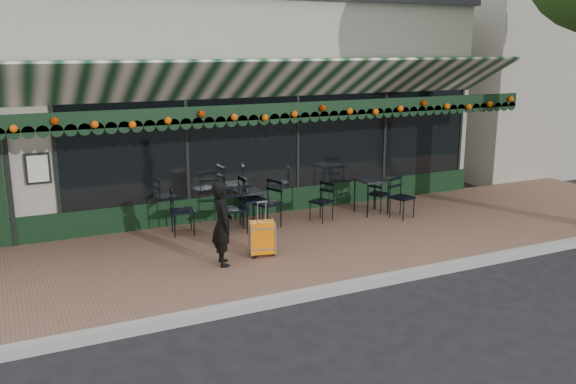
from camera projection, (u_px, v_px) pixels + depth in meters
name	position (u px, v px, depth m)	size (l,w,h in m)	color
ground	(333.00, 292.00, 9.11)	(80.00, 80.00, 0.00)	black
sidewalk	(277.00, 249.00, 10.84)	(18.00, 4.00, 0.15)	brown
curb	(335.00, 289.00, 9.02)	(18.00, 0.16, 0.15)	#9E9E99
restaurant_building	(180.00, 100.00, 15.44)	(12.00, 9.60, 4.50)	#9C9687
neighbor_building_right	(544.00, 82.00, 21.07)	(12.00, 8.00, 4.80)	#A59E91
woman	(222.00, 223.00, 9.69)	(0.50, 0.33, 1.37)	black
suitcase	(262.00, 238.00, 10.17)	(0.45, 0.31, 0.94)	orange
cafe_table_a	(372.00, 182.00, 12.73)	(0.60, 0.60, 0.74)	black
cafe_table_b	(249.00, 194.00, 12.12)	(0.52, 0.52, 0.64)	black
chair_a_left	(322.00, 202.00, 12.22)	(0.39, 0.39, 0.79)	black
chair_a_right	(378.00, 194.00, 12.90)	(0.38, 0.38, 0.76)	black
chair_a_front	(402.00, 198.00, 12.43)	(0.42, 0.42, 0.84)	black
chair_b_left	(267.00, 204.00, 11.77)	(0.47, 0.47, 0.94)	black
chair_b_right	(253.00, 200.00, 11.92)	(0.50, 0.50, 1.00)	black
chair_b_front	(236.00, 210.00, 11.45)	(0.44, 0.44, 0.87)	black
chair_solo	(182.00, 211.00, 11.34)	(0.44, 0.44, 0.88)	black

